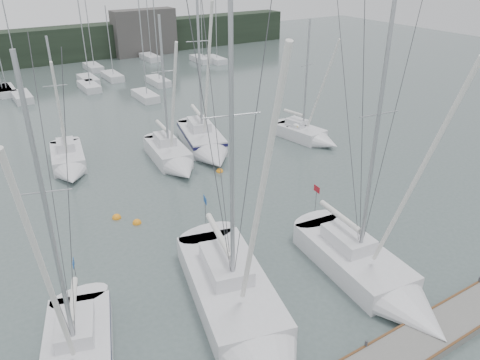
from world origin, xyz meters
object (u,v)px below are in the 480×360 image
at_px(sailboat_near_center, 247,324).
at_px(buoy_a, 137,223).
at_px(sailboat_near_right, 379,282).
at_px(sailboat_mid_d, 206,144).
at_px(sailboat_mid_c, 173,159).
at_px(sailboat_mid_e, 310,136).
at_px(buoy_d, 117,218).
at_px(sailboat_mid_b, 69,164).
at_px(buoy_b, 220,172).

height_order(sailboat_near_center, buoy_a, sailboat_near_center).
relative_size(sailboat_near_right, sailboat_mid_d, 1.00).
distance_m(sailboat_mid_c, sailboat_mid_e, 12.66).
bearing_deg(buoy_d, sailboat_mid_c, 39.73).
bearing_deg(sailboat_mid_c, sailboat_mid_d, 23.28).
bearing_deg(sailboat_near_right, sailboat_mid_e, 65.93).
bearing_deg(sailboat_mid_b, sailboat_mid_e, -4.83).
xyz_separation_m(sailboat_near_center, buoy_d, (-1.58, 12.93, -0.60)).
height_order(sailboat_mid_d, sailboat_mid_e, sailboat_mid_d).
xyz_separation_m(sailboat_mid_c, sailboat_mid_d, (3.53, 1.09, 0.08)).
distance_m(sailboat_mid_b, sailboat_mid_d, 11.01).
relative_size(sailboat_near_center, sailboat_mid_c, 1.36).
bearing_deg(sailboat_near_right, buoy_d, 128.46).
distance_m(sailboat_near_right, sailboat_mid_d, 20.51).
bearing_deg(sailboat_near_center, buoy_d, 110.70).
xyz_separation_m(sailboat_mid_c, buoy_a, (-5.66, -6.73, -0.60)).
bearing_deg(buoy_b, sailboat_mid_d, 76.17).
height_order(sailboat_near_center, sailboat_mid_c, sailboat_near_center).
bearing_deg(sailboat_mid_b, sailboat_near_center, -73.95).
xyz_separation_m(sailboat_mid_d, buoy_b, (-0.99, -4.01, -0.68)).
xyz_separation_m(sailboat_mid_c, sailboat_mid_e, (12.53, -1.82, -0.08)).
bearing_deg(sailboat_near_right, sailboat_mid_d, 92.67).
relative_size(buoy_a, buoy_d, 0.98).
bearing_deg(sailboat_near_right, sailboat_mid_b, 118.77).
relative_size(sailboat_near_center, sailboat_mid_e, 1.47).
bearing_deg(sailboat_mid_e, sailboat_mid_d, 151.45).
xyz_separation_m(sailboat_near_right, buoy_d, (-8.79, 13.95, -0.58)).
bearing_deg(sailboat_mid_c, buoy_b, -42.69).
bearing_deg(sailboat_mid_e, sailboat_near_right, -130.99).
xyz_separation_m(sailboat_mid_b, sailboat_mid_e, (19.75, -5.28, -0.02)).
bearing_deg(sailboat_near_right, buoy_a, 128.27).
distance_m(sailboat_near_center, sailboat_near_right, 7.28).
xyz_separation_m(sailboat_mid_b, sailboat_mid_c, (7.22, -3.46, 0.05)).
height_order(sailboat_near_right, buoy_b, sailboat_near_right).
height_order(sailboat_mid_e, buoy_d, sailboat_mid_e).
relative_size(sailboat_mid_b, sailboat_mid_e, 0.97).
height_order(sailboat_near_center, sailboat_mid_e, sailboat_near_center).
distance_m(buoy_a, buoy_b, 9.05).
bearing_deg(sailboat_near_right, sailboat_near_center, 178.18).
xyz_separation_m(sailboat_mid_b, sailboat_mid_d, (10.75, -2.38, 0.13)).
height_order(sailboat_near_right, sailboat_mid_c, sailboat_near_right).
bearing_deg(buoy_b, sailboat_mid_e, 6.32).
bearing_deg(sailboat_near_center, sailboat_mid_b, 109.66).
xyz_separation_m(sailboat_mid_d, buoy_d, (-10.07, -6.52, -0.68)).
distance_m(sailboat_near_right, sailboat_mid_e, 20.35).
distance_m(sailboat_mid_d, buoy_a, 12.08).
relative_size(sailboat_mid_b, buoy_d, 18.94).
distance_m(sailboat_mid_e, buoy_b, 10.05).
height_order(sailboat_near_right, sailboat_mid_b, sailboat_near_right).
relative_size(sailboat_mid_e, buoy_b, 20.56).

